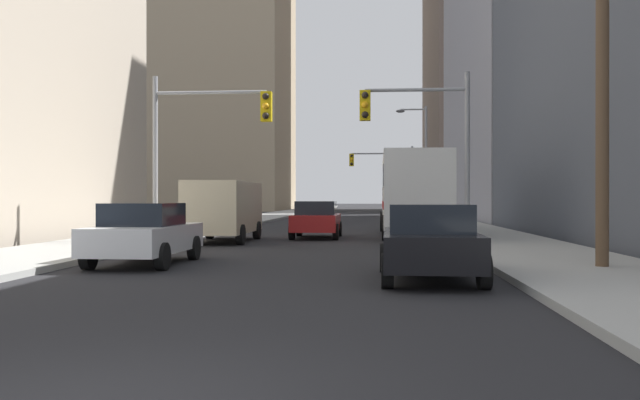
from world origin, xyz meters
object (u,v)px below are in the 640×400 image
object	(u,v)px
city_bus	(412,192)
cargo_van_beige	(224,208)
sedan_black	(429,242)
traffic_signal_near_right	(420,129)
traffic_signal_far_right	(384,169)
traffic_signal_near_left	(206,130)
sedan_red	(316,219)
sedan_white	(145,233)

from	to	relation	value
city_bus	cargo_van_beige	xyz separation A→B (m)	(-7.27, -4.29, -0.64)
sedan_black	traffic_signal_near_right	xyz separation A→B (m)	(0.49, 9.95, 3.27)
cargo_van_beige	traffic_signal_near_right	world-z (taller)	traffic_signal_near_right
traffic_signal_far_right	cargo_van_beige	bearing A→B (deg)	-101.58
traffic_signal_far_right	traffic_signal_near_left	bearing A→B (deg)	-101.61
traffic_signal_near_right	sedan_red	bearing A→B (deg)	133.75
traffic_signal_near_left	traffic_signal_far_right	size ratio (longest dim) A/B	1.00
traffic_signal_near_right	city_bus	bearing A→B (deg)	89.53
sedan_black	sedan_white	size ratio (longest dim) A/B	1.01
traffic_signal_near_left	traffic_signal_far_right	world-z (taller)	same
traffic_signal_far_right	sedan_black	bearing A→B (deg)	-89.69
city_bus	traffic_signal_far_right	distance (m)	27.52
traffic_signal_near_right	traffic_signal_far_right	xyz separation A→B (m)	(-0.72, 33.22, 0.07)
cargo_van_beige	traffic_signal_near_left	distance (m)	3.18
sedan_white	traffic_signal_far_right	world-z (taller)	traffic_signal_far_right
sedan_black	traffic_signal_near_right	world-z (taller)	traffic_signal_near_right
sedan_red	traffic_signal_near_left	bearing A→B (deg)	-131.06
city_bus	sedan_white	bearing A→B (deg)	-119.08
sedan_black	sedan_white	distance (m)	7.25
traffic_signal_near_right	cargo_van_beige	bearing A→B (deg)	168.25
city_bus	sedan_red	world-z (taller)	city_bus
cargo_van_beige	traffic_signal_near_right	size ratio (longest dim) A/B	0.87
city_bus	traffic_signal_near_left	world-z (taller)	traffic_signal_near_left
sedan_red	traffic_signal_near_left	distance (m)	6.39
cargo_van_beige	sedan_black	world-z (taller)	cargo_van_beige
sedan_red	traffic_signal_near_left	xyz separation A→B (m)	(-3.60, -4.13, 3.30)
sedan_red	traffic_signal_near_right	size ratio (longest dim) A/B	0.70
sedan_white	traffic_signal_near_right	xyz separation A→B (m)	(7.24, 7.31, 3.27)
sedan_white	cargo_van_beige	bearing A→B (deg)	89.90
city_bus	sedan_black	distance (m)	15.80
sedan_black	traffic_signal_near_right	size ratio (longest dim) A/B	0.71
sedan_white	traffic_signal_near_left	world-z (taller)	traffic_signal_near_left
sedan_black	traffic_signal_far_right	size ratio (longest dim) A/B	0.71
sedan_black	sedan_red	distance (m)	14.50
cargo_van_beige	sedan_black	bearing A→B (deg)	-59.56
cargo_van_beige	sedan_white	distance (m)	8.83
city_bus	sedan_red	bearing A→B (deg)	-157.37
sedan_red	traffic_signal_near_right	distance (m)	6.59
traffic_signal_near_left	traffic_signal_far_right	xyz separation A→B (m)	(6.82, 33.22, 0.05)
traffic_signal_near_left	traffic_signal_far_right	distance (m)	33.91
sedan_red	traffic_signal_near_right	bearing A→B (deg)	-46.25
sedan_black	traffic_signal_far_right	xyz separation A→B (m)	(-0.23, 43.17, 3.34)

